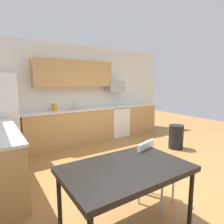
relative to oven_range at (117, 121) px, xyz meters
The scene contains 14 objects.
ground_plane 2.56m from the oven_range, 114.00° to the right, with size 12.00×12.00×0.00m, color #9E6B38.
wall_back 1.40m from the oven_range, 161.13° to the left, with size 5.80×0.10×2.70m, color silver.
cabinet_run_back 1.54m from the oven_range, behind, with size 2.47×0.60×0.90m, color tan.
cabinet_run_back_right 0.84m from the oven_range, ahead, with size 1.08×0.60×0.90m, color tan.
countertop_back 1.12m from the oven_range, behind, with size 4.80×0.64×0.04m, color silver.
upper_cabinets_back 1.96m from the oven_range, behind, with size 2.20×0.34×0.70m, color tan.
oven_range is the anchor object (origin of this frame).
microwave 1.10m from the oven_range, 90.00° to the left, with size 0.54×0.36×0.32m, color #9EA0A5.
sink_basin 1.40m from the oven_range, behind, with size 0.48×0.40×0.14m, color #A5A8AD.
sink_faucet 1.47m from the oven_range, behind, with size 0.02×0.02×0.24m, color #B2B5BA.
dining_table 3.96m from the oven_range, 122.99° to the right, with size 1.40×0.90×0.75m.
chair_near_table 3.47m from the oven_range, 116.29° to the right, with size 0.49×0.49×0.85m.
trash_bin 1.95m from the oven_range, 73.40° to the right, with size 0.36×0.36×0.60m, color black.
kettle 2.01m from the oven_range, behind, with size 0.14×0.14×0.20m, color orange.
Camera 1 is at (-2.35, -2.60, 1.68)m, focal length 30.69 mm.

